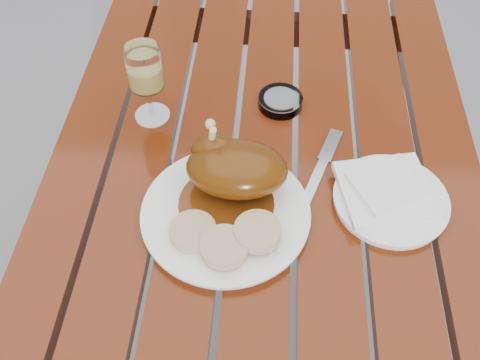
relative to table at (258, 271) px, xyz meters
name	(u,v)px	position (x,y,z in m)	size (l,w,h in m)	color
ground	(255,335)	(0.00, 0.00, -0.38)	(60.00, 60.00, 0.00)	slate
table	(258,271)	(0.00, 0.00, 0.00)	(0.80, 1.20, 0.75)	maroon
dinner_plate	(226,214)	(-0.06, -0.11, 0.38)	(0.29, 0.29, 0.02)	white
roast_duck	(233,168)	(-0.05, -0.06, 0.44)	(0.18, 0.18, 0.12)	#562509
bread_dumplings	(225,237)	(-0.06, -0.17, 0.41)	(0.18, 0.11, 0.03)	tan
wine_glass	(147,84)	(-0.23, 0.13, 0.46)	(0.07, 0.07, 0.16)	#E8CE69
side_plate	(390,200)	(0.22, -0.06, 0.38)	(0.20, 0.20, 0.02)	white
napkin	(386,190)	(0.21, -0.05, 0.40)	(0.15, 0.14, 0.01)	white
ashtray	(280,101)	(0.03, 0.17, 0.39)	(0.09, 0.09, 0.02)	#B2B7BC
fork	(184,180)	(-0.14, -0.04, 0.38)	(0.02, 0.15, 0.01)	gray
knife	(317,177)	(0.10, -0.01, 0.38)	(0.02, 0.19, 0.01)	gray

